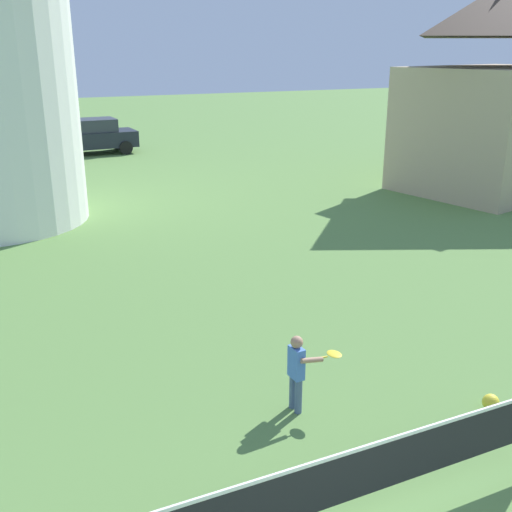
{
  "coord_description": "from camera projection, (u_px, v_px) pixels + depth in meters",
  "views": [
    {
      "loc": [
        -2.65,
        -1.95,
        4.59
      ],
      "look_at": [
        0.15,
        4.08,
        2.32
      ],
      "focal_mm": 42.85,
      "sensor_mm": 36.0,
      "label": 1
    }
  ],
  "objects": [
    {
      "name": "parked_car_black",
      "position": [
        91.0,
        136.0,
        27.52
      ],
      "size": [
        4.02,
        1.95,
        1.56
      ],
      "color": "#1E232D",
      "rests_on": "ground_plane"
    },
    {
      "name": "player_far",
      "position": [
        298.0,
        368.0,
        7.97
      ],
      "size": [
        0.68,
        0.43,
        1.09
      ],
      "color": "slate",
      "rests_on": "ground_plane"
    },
    {
      "name": "tennis_net",
      "position": [
        344.0,
        478.0,
        5.84
      ],
      "size": [
        5.17,
        0.06,
        1.1
      ],
      "color": "red",
      "rests_on": "ground_plane"
    },
    {
      "name": "chapel",
      "position": [
        502.0,
        90.0,
        19.96
      ],
      "size": [
        7.15,
        5.87,
        7.6
      ],
      "color": "tan",
      "rests_on": "ground_plane"
    },
    {
      "name": "stray_ball",
      "position": [
        491.0,
        402.0,
        8.13
      ],
      "size": [
        0.22,
        0.22,
        0.22
      ],
      "primitive_type": "sphere",
      "color": "yellow",
      "rests_on": "ground_plane"
    }
  ]
}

